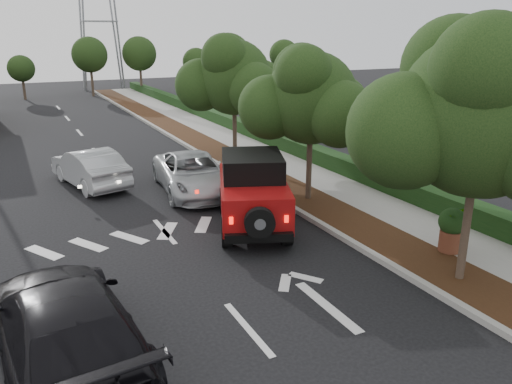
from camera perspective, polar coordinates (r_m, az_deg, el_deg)
ground at (r=10.86m, az=-0.92°, el=-15.35°), size 120.00×120.00×0.00m
curb at (r=22.69m, az=-3.66°, el=2.80°), size 0.20×70.00×0.15m
planting_strip at (r=23.09m, az=-1.38°, el=3.06°), size 1.80×70.00×0.12m
sidewalk at (r=23.94m, az=2.74°, el=3.57°), size 2.00×70.00×0.12m
hedge at (r=24.56m, az=5.61°, el=4.69°), size 0.80×70.00×0.80m
transmission_tower at (r=57.37m, az=-16.90°, el=11.12°), size 7.00×4.00×28.00m
street_tree_near at (r=13.61m, az=22.14°, el=-9.48°), size 3.80×3.80×5.92m
street_tree_mid at (r=18.49m, az=5.95°, el=-1.02°), size 3.20×3.20×5.32m
street_tree_far at (r=23.98m, az=-2.40°, el=3.46°), size 3.40×3.40×5.62m
red_jeep at (r=15.74m, az=-0.41°, el=0.20°), size 3.41×4.74×2.32m
silver_suv_ahead at (r=19.41m, az=-7.19°, el=2.11°), size 2.99×5.51×1.47m
black_suv_oncoming at (r=10.03m, az=-21.06°, el=-14.07°), size 2.79×5.95×1.68m
silver_sedan_oncoming at (r=21.13m, az=-18.49°, el=2.68°), size 2.59×4.84×1.51m
terracotta_planter at (r=14.72m, az=21.49°, el=-3.57°), size 0.75×0.75×1.31m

